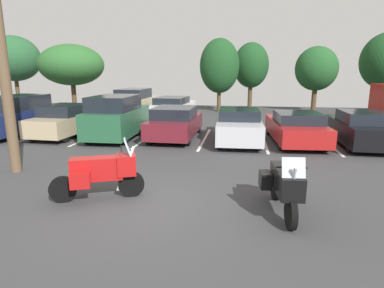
# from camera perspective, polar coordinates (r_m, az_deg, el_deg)

# --- Properties ---
(ground) EXTENTS (44.00, 44.00, 0.10)m
(ground) POSITION_cam_1_polar(r_m,az_deg,el_deg) (7.74, -7.49, -10.70)
(ground) COLOR #38383A
(motorcycle_touring) EXTENTS (2.10, 1.19, 1.46)m
(motorcycle_touring) POSITION_cam_1_polar(r_m,az_deg,el_deg) (7.96, -15.91, -4.80)
(motorcycle_touring) COLOR black
(motorcycle_touring) RESTS_ON ground
(motorcycle_second) EXTENTS (0.93, 2.18, 1.43)m
(motorcycle_second) POSITION_cam_1_polar(r_m,az_deg,el_deg) (7.13, 16.12, -6.99)
(motorcycle_second) COLOR black
(motorcycle_second) RESTS_ON ground
(parking_stripes) EXTENTS (21.51, 4.77, 0.01)m
(parking_stripes) POSITION_cam_1_polar(r_m,az_deg,el_deg) (15.14, -7.86, 1.22)
(parking_stripes) COLOR silver
(parking_stripes) RESTS_ON ground
(car_navy) EXTENTS (2.11, 4.97, 1.87)m
(car_navy) POSITION_cam_1_polar(r_m,az_deg,el_deg) (17.95, -28.47, 4.58)
(car_navy) COLOR navy
(car_navy) RESTS_ON ground
(car_tan) EXTENTS (1.92, 4.27, 1.50)m
(car_tan) POSITION_cam_1_polar(r_m,az_deg,el_deg) (16.40, -21.55, 3.90)
(car_tan) COLOR tan
(car_tan) RESTS_ON ground
(car_green) EXTENTS (1.94, 4.30, 1.96)m
(car_green) POSITION_cam_1_polar(r_m,az_deg,el_deg) (15.14, -13.26, 4.67)
(car_green) COLOR #235638
(car_green) RESTS_ON ground
(car_maroon) EXTENTS (1.96, 4.34, 1.45)m
(car_maroon) POSITION_cam_1_polar(r_m,az_deg,el_deg) (14.72, -2.98, 3.82)
(car_maroon) COLOR maroon
(car_maroon) RESTS_ON ground
(car_silver) EXTENTS (1.97, 4.80, 1.44)m
(car_silver) POSITION_cam_1_polar(r_m,az_deg,el_deg) (14.24, 8.32, 3.33)
(car_silver) COLOR #B7B7BC
(car_silver) RESTS_ON ground
(car_red) EXTENTS (2.23, 4.74, 1.35)m
(car_red) POSITION_cam_1_polar(r_m,az_deg,el_deg) (14.48, 17.98, 2.82)
(car_red) COLOR maroon
(car_red) RESTS_ON ground
(car_black) EXTENTS (1.86, 4.34, 1.45)m
(car_black) POSITION_cam_1_polar(r_m,az_deg,el_deg) (14.97, 27.90, 2.43)
(car_black) COLOR black
(car_black) RESTS_ON ground
(car_far_champagne) EXTENTS (1.98, 4.48, 1.90)m
(car_far_champagne) POSITION_cam_1_polar(r_m,az_deg,el_deg) (21.89, -10.23, 7.16)
(car_far_champagne) COLOR #C1B289
(car_far_champagne) RESTS_ON ground
(car_far_white) EXTENTS (2.34, 4.89, 1.41)m
(car_far_white) POSITION_cam_1_polar(r_m,az_deg,el_deg) (20.92, -3.48, 6.48)
(car_far_white) COLOR white
(car_far_white) RESTS_ON ground
(tree_center_right) EXTENTS (3.11, 3.11, 4.84)m
(tree_center_right) POSITION_cam_1_polar(r_m,az_deg,el_deg) (26.23, 21.31, 12.38)
(tree_center_right) COLOR #4C3823
(tree_center_right) RESTS_ON ground
(tree_rear) EXTENTS (4.75, 4.75, 4.99)m
(tree_rear) POSITION_cam_1_polar(r_m,az_deg,el_deg) (26.18, -20.69, 13.04)
(tree_rear) COLOR #4C3823
(tree_rear) RESTS_ON ground
(tree_right) EXTENTS (2.95, 2.95, 5.41)m
(tree_right) POSITION_cam_1_polar(r_m,az_deg,el_deg) (24.64, 4.93, 13.68)
(tree_right) COLOR #4C3823
(tree_right) RESTS_ON ground
(tree_left) EXTENTS (4.35, 4.35, 5.97)m
(tree_left) POSITION_cam_1_polar(r_m,az_deg,el_deg) (31.92, -29.20, 13.15)
(tree_left) COLOR #4C3823
(tree_left) RESTS_ON ground
(tree_center_left) EXTENTS (2.89, 2.89, 5.36)m
(tree_center_left) POSITION_cam_1_polar(r_m,az_deg,el_deg) (27.80, 10.50, 13.61)
(tree_center_left) COLOR #4C3823
(tree_center_left) RESTS_ON ground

